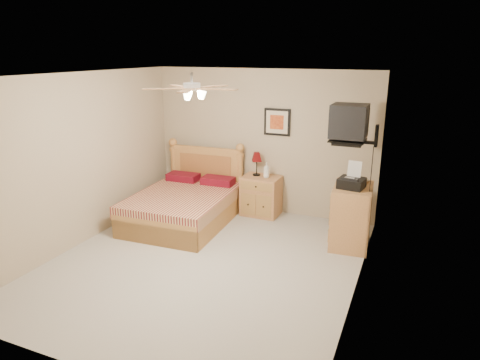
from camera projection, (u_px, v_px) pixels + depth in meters
The scene contains 17 objects.
floor at pixel (205, 262), 5.86m from camera, with size 4.50×4.50×0.00m, color #A69F96.
ceiling at pixel (200, 75), 5.13m from camera, with size 4.00×4.50×0.04m, color white.
wall_back at pixel (262, 142), 7.48m from camera, with size 4.00×0.04×2.50m, color tan.
wall_front at pixel (75, 245), 3.51m from camera, with size 4.00×0.04×2.50m, color tan.
wall_left at pixel (81, 160), 6.24m from camera, with size 0.04×4.50×2.50m, color tan.
wall_right at pixel (362, 194), 4.75m from camera, with size 0.04×4.50×2.50m, color tan.
bed at pixel (182, 188), 7.03m from camera, with size 1.45×1.90×1.23m, color #C28142, non-canonical shape.
nightstand at pixel (261, 196), 7.49m from camera, with size 0.64×0.48×0.69m, color #A1633A.
table_lamp at pixel (257, 164), 7.42m from camera, with size 0.22×0.22×0.41m, color #570709, non-canonical shape.
lotion_bottle at pixel (266, 170), 7.30m from camera, with size 0.10×0.10×0.26m, color white.
framed_picture at pixel (277, 122), 7.25m from camera, with size 0.46×0.04×0.46m, color black.
dresser at pixel (351, 216), 6.27m from camera, with size 0.54×0.78×0.92m, color #A3743F.
fax_machine at pixel (352, 175), 6.01m from camera, with size 0.34×0.37×0.37m, color black, non-canonical shape.
magazine_lower at pixel (352, 180), 6.38m from camera, with size 0.22×0.29×0.03m, color beige.
magazine_upper at pixel (354, 179), 6.36m from camera, with size 0.18×0.25×0.02m, color tan.
wall_tv at pixel (360, 125), 5.86m from camera, with size 0.56×0.46×0.58m, color black, non-canonical shape.
ceiling_fan at pixel (192, 88), 4.99m from camera, with size 1.14×1.14×0.28m, color silver, non-canonical shape.
Camera 1 is at (2.50, -4.67, 2.78)m, focal length 32.00 mm.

